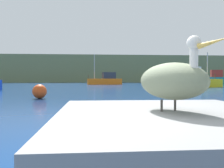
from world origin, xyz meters
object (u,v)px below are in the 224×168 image
at_px(fishing_boat_orange, 106,80).
at_px(fishing_boat_teal, 220,80).
at_px(pelican, 172,81).
at_px(fishing_boat_yellow, 192,80).
at_px(mooring_buoy, 40,91).

xyz_separation_m(fishing_boat_orange, fishing_boat_teal, (19.70, -4.00, 0.04)).
relative_size(pelican, fishing_boat_teal, 0.22).
relative_size(fishing_boat_yellow, fishing_boat_teal, 1.16).
bearing_deg(mooring_buoy, fishing_boat_yellow, 45.04).
bearing_deg(pelican, fishing_boat_teal, 132.58).
bearing_deg(pelican, fishing_boat_yellow, 138.74).
height_order(fishing_boat_orange, mooring_buoy, fishing_boat_orange).
height_order(pelican, mooring_buoy, pelican).
xyz_separation_m(pelican, mooring_buoy, (-3.95, 10.80, -0.72)).
bearing_deg(fishing_boat_teal, mooring_buoy, -116.55).
distance_m(pelican, mooring_buoy, 11.53).
xyz_separation_m(fishing_boat_teal, mooring_buoy, (-25.02, -26.08, -0.48)).
bearing_deg(mooring_buoy, fishing_boat_teal, 46.18).
bearing_deg(fishing_boat_yellow, fishing_boat_orange, 106.76).
bearing_deg(fishing_boat_teal, fishing_boat_orange, -174.22).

